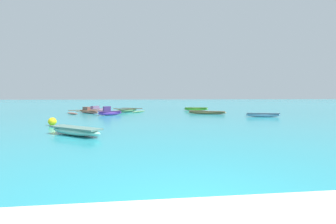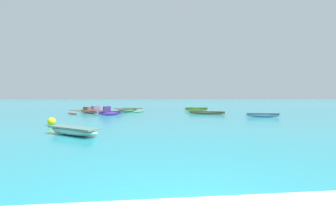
# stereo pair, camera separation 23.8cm
# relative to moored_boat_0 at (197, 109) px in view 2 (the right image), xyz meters

# --- Properties ---
(moored_boat_0) EXTENTS (3.31, 1.30, 0.42)m
(moored_boat_0) POSITION_rel_moored_boat_0_xyz_m (0.00, 0.00, 0.00)
(moored_boat_0) COLOR #69C432
(moored_boat_0) RESTS_ON ground_plane
(moored_boat_1) EXTENTS (3.15, 1.17, 0.38)m
(moored_boat_1) POSITION_rel_moored_boat_0_xyz_m (4.06, -9.74, -0.02)
(moored_boat_1) COLOR #779EC0
(moored_boat_1) RESTS_ON ground_plane
(moored_boat_2) EXTENTS (4.52, 4.43, 0.71)m
(moored_boat_2) POSITION_rel_moored_boat_0_xyz_m (-13.28, -3.25, -0.01)
(moored_boat_2) COLOR #D37561
(moored_boat_2) RESTS_ON ground_plane
(moored_boat_3) EXTENTS (2.43, 3.88, 0.71)m
(moored_boat_3) POSITION_rel_moored_boat_0_xyz_m (-12.88, -0.18, 0.01)
(moored_boat_3) COLOR #D293D5
(moored_boat_3) RESTS_ON ground_plane
(moored_boat_4) EXTENTS (4.12, 2.23, 0.33)m
(moored_boat_4) POSITION_rel_moored_boat_0_xyz_m (-0.19, -5.83, -0.05)
(moored_boat_4) COLOR #A1804B
(moored_boat_4) RESTS_ON ground_plane
(moored_boat_5) EXTENTS (3.23, 2.69, 0.42)m
(moored_boat_5) POSITION_rel_moored_boat_0_xyz_m (-10.50, -17.89, -0.00)
(moored_boat_5) COLOR #8CD6C1
(moored_boat_5) RESTS_ON ground_plane
(moored_boat_6) EXTENTS (4.29, 4.08, 0.45)m
(moored_boat_6) POSITION_rel_moored_boat_0_xyz_m (-8.94, -1.73, -0.03)
(moored_boat_6) COLOR #5B915E
(moored_boat_6) RESTS_ON ground_plane
(moored_boat_7) EXTENTS (2.45, 1.51, 0.91)m
(moored_boat_7) POSITION_rel_moored_boat_0_xyz_m (-10.51, -6.21, 0.09)
(moored_boat_7) COLOR purple
(moored_boat_7) RESTS_ON ground_plane
(mooring_buoy_0) EXTENTS (0.54, 0.54, 0.54)m
(mooring_buoy_0) POSITION_rel_moored_boat_0_xyz_m (-13.13, -13.88, 0.03)
(mooring_buoy_0) COLOR yellow
(mooring_buoy_0) RESTS_ON ground_plane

